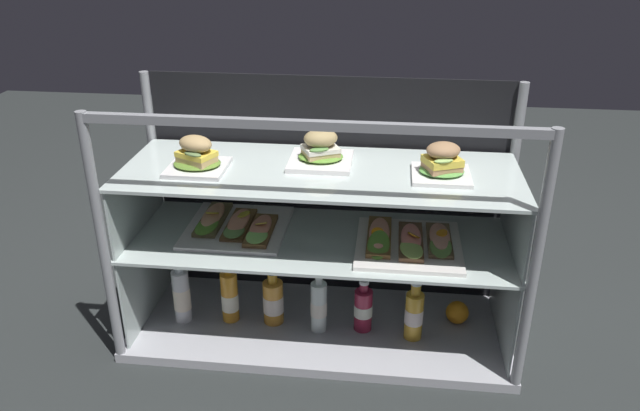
{
  "coord_description": "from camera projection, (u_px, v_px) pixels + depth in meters",
  "views": [
    {
      "loc": [
        0.21,
        -1.83,
        1.37
      ],
      "look_at": [
        0.0,
        0.0,
        0.5
      ],
      "focal_mm": 35.09,
      "sensor_mm": 36.0,
      "label": 1
    }
  ],
  "objects": [
    {
      "name": "open_sandwich_tray_near_left_corner",
      "position": [
        408.0,
        242.0,
        2.03
      ],
      "size": [
        0.34,
        0.35,
        0.06
      ],
      "color": "white",
      "rests_on": "shelf_lower_glass"
    },
    {
      "name": "case_frame",
      "position": [
        325.0,
        195.0,
        2.18
      ],
      "size": [
        1.32,
        0.51,
        0.86
      ],
      "color": "gray",
      "rests_on": "ground"
    },
    {
      "name": "shelf_upper_glass",
      "position": [
        320.0,
        172.0,
        1.99
      ],
      "size": [
        1.27,
        0.46,
        0.01
      ],
      "primitive_type": "cube",
      "color": "silver",
      "rests_on": "riser_upper_tier"
    },
    {
      "name": "plated_roll_sandwich_right_of_center",
      "position": [
        197.0,
        157.0,
        1.97
      ],
      "size": [
        0.18,
        0.18,
        0.11
      ],
      "color": "white",
      "rests_on": "shelf_upper_glass"
    },
    {
      "name": "riser_upper_tier",
      "position": [
        320.0,
        207.0,
        2.04
      ],
      "size": [
        1.25,
        0.44,
        0.24
      ],
      "color": "silver",
      "rests_on": "shelf_lower_glass"
    },
    {
      "name": "juice_bottle_back_right",
      "position": [
        273.0,
        301.0,
        2.21
      ],
      "size": [
        0.07,
        0.07,
        0.22
      ],
      "color": "gold",
      "rests_on": "case_base_deck"
    },
    {
      "name": "juice_bottle_near_post",
      "position": [
        414.0,
        314.0,
        2.12
      ],
      "size": [
        0.06,
        0.06,
        0.22
      ],
      "color": "gold",
      "rests_on": "case_base_deck"
    },
    {
      "name": "riser_lower_tier",
      "position": [
        320.0,
        284.0,
        2.16
      ],
      "size": [
        1.25,
        0.44,
        0.33
      ],
      "color": "silver",
      "rests_on": "case_base_deck"
    },
    {
      "name": "juice_bottle_front_right_end",
      "position": [
        230.0,
        296.0,
        2.22
      ],
      "size": [
        0.06,
        0.06,
        0.25
      ],
      "color": "orange",
      "rests_on": "case_base_deck"
    },
    {
      "name": "case_base_deck",
      "position": [
        320.0,
        327.0,
        2.24
      ],
      "size": [
        1.32,
        0.51,
        0.03
      ],
      "primitive_type": "cube",
      "color": "#B2B3BA",
      "rests_on": "ground"
    },
    {
      "name": "juice_bottle_front_fourth",
      "position": [
        182.0,
        295.0,
        2.21
      ],
      "size": [
        0.06,
        0.06,
        0.26
      ],
      "color": "silver",
      "rests_on": "case_base_deck"
    },
    {
      "name": "juice_bottle_back_center",
      "position": [
        363.0,
        309.0,
        2.17
      ],
      "size": [
        0.06,
        0.06,
        0.2
      ],
      "color": "#99223D",
      "rests_on": "case_base_deck"
    },
    {
      "name": "juice_bottle_front_left_end",
      "position": [
        318.0,
        306.0,
        2.16
      ],
      "size": [
        0.06,
        0.06,
        0.24
      ],
      "color": "white",
      "rests_on": "case_base_deck"
    },
    {
      "name": "plated_roll_sandwich_near_right_corner",
      "position": [
        321.0,
        152.0,
        2.02
      ],
      "size": [
        0.2,
        0.2,
        0.11
      ],
      "color": "white",
      "rests_on": "shelf_upper_glass"
    },
    {
      "name": "plated_roll_sandwich_mid_right",
      "position": [
        442.0,
        164.0,
        1.92
      ],
      "size": [
        0.18,
        0.18,
        0.11
      ],
      "color": "white",
      "rests_on": "shelf_upper_glass"
    },
    {
      "name": "orange_fruit_beside_bottles",
      "position": [
        457.0,
        312.0,
        2.22
      ],
      "size": [
        0.08,
        0.08,
        0.08
      ],
      "primitive_type": "sphere",
      "color": "orange",
      "rests_on": "case_base_deck"
    },
    {
      "name": "open_sandwich_tray_far_right",
      "position": [
        236.0,
        225.0,
        2.14
      ],
      "size": [
        0.34,
        0.35,
        0.06
      ],
      "color": "white",
      "rests_on": "shelf_lower_glass"
    },
    {
      "name": "shelf_lower_glass",
      "position": [
        320.0,
        240.0,
        2.09
      ],
      "size": [
        1.27,
        0.46,
        0.01
      ],
      "primitive_type": "cube",
      "color": "silver",
      "rests_on": "riser_lower_tier"
    },
    {
      "name": "ground_plane",
      "position": [
        320.0,
        333.0,
        2.25
      ],
      "size": [
        6.0,
        6.0,
        0.02
      ],
      "primitive_type": "cube",
      "color": "#282C2C",
      "rests_on": "ground"
    }
  ]
}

